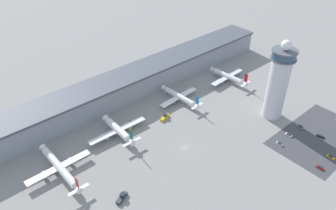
{
  "coord_description": "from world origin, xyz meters",
  "views": [
    {
      "loc": [
        -103.93,
        -103.88,
        133.84
      ],
      "look_at": [
        11.63,
        28.84,
        10.61
      ],
      "focal_mm": 35.0,
      "sensor_mm": 36.0,
      "label": 1
    }
  ],
  "objects_px": {
    "airplane_gate_alpha": "(59,167)",
    "airplane_gate_delta": "(228,77)",
    "control_tower": "(278,82)",
    "car_blue_compact": "(331,157)",
    "service_truck_baggage": "(131,125)",
    "service_truck_fuel": "(165,117)",
    "service_truck_catering": "(122,197)",
    "car_red_hatchback": "(320,136)",
    "car_green_van": "(320,168)",
    "car_yellow_taxi": "(279,144)",
    "car_maroon_suv": "(300,127)",
    "airplane_gate_bravo": "(118,130)",
    "car_navy_sedan": "(289,135)",
    "airplane_gate_charlie": "(180,97)"
  },
  "relations": [
    {
      "from": "control_tower",
      "to": "car_blue_compact",
      "type": "relative_size",
      "value": 11.9
    },
    {
      "from": "airplane_gate_bravo",
      "to": "airplane_gate_delta",
      "type": "xyz_separation_m",
      "value": [
        102.91,
        -1.42,
        -0.18
      ]
    },
    {
      "from": "airplane_gate_charlie",
      "to": "car_green_van",
      "type": "relative_size",
      "value": 7.79
    },
    {
      "from": "service_truck_catering",
      "to": "car_green_van",
      "type": "bearing_deg",
      "value": -29.98
    },
    {
      "from": "car_maroon_suv",
      "to": "car_blue_compact",
      "type": "bearing_deg",
      "value": -114.17
    },
    {
      "from": "airplane_gate_charlie",
      "to": "car_green_van",
      "type": "bearing_deg",
      "value": -82.02
    },
    {
      "from": "car_yellow_taxi",
      "to": "car_maroon_suv",
      "type": "bearing_deg",
      "value": 1.11
    },
    {
      "from": "airplane_gate_bravo",
      "to": "service_truck_baggage",
      "type": "distance_m",
      "value": 12.06
    },
    {
      "from": "airplane_gate_alpha",
      "to": "service_truck_fuel",
      "type": "distance_m",
      "value": 75.47
    },
    {
      "from": "control_tower",
      "to": "airplane_gate_charlie",
      "type": "distance_m",
      "value": 67.87
    },
    {
      "from": "service_truck_baggage",
      "to": "car_yellow_taxi",
      "type": "xyz_separation_m",
      "value": [
        57.53,
        -74.3,
        -0.41
      ]
    },
    {
      "from": "control_tower",
      "to": "service_truck_baggage",
      "type": "relative_size",
      "value": 6.66
    },
    {
      "from": "airplane_gate_delta",
      "to": "car_blue_compact",
      "type": "distance_m",
      "value": 98.57
    },
    {
      "from": "service_truck_baggage",
      "to": "airplane_gate_alpha",
      "type": "bearing_deg",
      "value": -170.73
    },
    {
      "from": "service_truck_fuel",
      "to": "car_blue_compact",
      "type": "relative_size",
      "value": 1.86
    },
    {
      "from": "control_tower",
      "to": "car_maroon_suv",
      "type": "relative_size",
      "value": 11.46
    },
    {
      "from": "car_red_hatchback",
      "to": "car_maroon_suv",
      "type": "distance_m",
      "value": 13.35
    },
    {
      "from": "airplane_gate_delta",
      "to": "car_blue_compact",
      "type": "height_order",
      "value": "airplane_gate_delta"
    },
    {
      "from": "car_green_van",
      "to": "control_tower",
      "type": "bearing_deg",
      "value": 65.32
    },
    {
      "from": "airplane_gate_delta",
      "to": "service_truck_fuel",
      "type": "height_order",
      "value": "airplane_gate_delta"
    },
    {
      "from": "airplane_gate_alpha",
      "to": "car_blue_compact",
      "type": "xyz_separation_m",
      "value": [
        123.45,
        -91.61,
        -3.81
      ]
    },
    {
      "from": "service_truck_baggage",
      "to": "car_red_hatchback",
      "type": "bearing_deg",
      "value": -46.37
    },
    {
      "from": "control_tower",
      "to": "airplane_gate_charlie",
      "type": "height_order",
      "value": "control_tower"
    },
    {
      "from": "service_truck_fuel",
      "to": "car_green_van",
      "type": "distance_m",
      "value": 98.38
    },
    {
      "from": "service_truck_catering",
      "to": "service_truck_baggage",
      "type": "bearing_deg",
      "value": 50.07
    },
    {
      "from": "airplane_gate_bravo",
      "to": "car_navy_sedan",
      "type": "xyz_separation_m",
      "value": [
        80.56,
        -70.63,
        -3.59
      ]
    },
    {
      "from": "service_truck_fuel",
      "to": "car_red_hatchback",
      "type": "bearing_deg",
      "value": -52.14
    },
    {
      "from": "car_blue_compact",
      "to": "car_yellow_taxi",
      "type": "height_order",
      "value": "car_yellow_taxi"
    },
    {
      "from": "service_truck_catering",
      "to": "car_navy_sedan",
      "type": "bearing_deg",
      "value": -14.61
    },
    {
      "from": "airplane_gate_alpha",
      "to": "car_blue_compact",
      "type": "relative_size",
      "value": 9.45
    },
    {
      "from": "service_truck_catering",
      "to": "car_green_van",
      "type": "relative_size",
      "value": 1.78
    },
    {
      "from": "car_red_hatchback",
      "to": "car_green_van",
      "type": "xyz_separation_m",
      "value": [
        -25.69,
        -13.32,
        0.05
      ]
    },
    {
      "from": "airplane_gate_alpha",
      "to": "service_truck_baggage",
      "type": "bearing_deg",
      "value": 9.27
    },
    {
      "from": "airplane_gate_charlie",
      "to": "car_green_van",
      "type": "height_order",
      "value": "airplane_gate_charlie"
    },
    {
      "from": "control_tower",
      "to": "service_truck_fuel",
      "type": "xyz_separation_m",
      "value": [
        -56.94,
        44.79,
        -24.94
      ]
    },
    {
      "from": "airplane_gate_delta",
      "to": "airplane_gate_bravo",
      "type": "bearing_deg",
      "value": 179.21
    },
    {
      "from": "airplane_gate_delta",
      "to": "service_truck_baggage",
      "type": "distance_m",
      "value": 91.76
    },
    {
      "from": "airplane_gate_alpha",
      "to": "service_truck_catering",
      "type": "height_order",
      "value": "airplane_gate_alpha"
    },
    {
      "from": "airplane_gate_delta",
      "to": "car_red_hatchback",
      "type": "relative_size",
      "value": 7.32
    },
    {
      "from": "service_truck_catering",
      "to": "car_maroon_suv",
      "type": "xyz_separation_m",
      "value": [
        120.01,
        -28.4,
        -0.56
      ]
    },
    {
      "from": "airplane_gate_alpha",
      "to": "car_navy_sedan",
      "type": "distance_m",
      "value": 138.7
    },
    {
      "from": "service_truck_catering",
      "to": "car_yellow_taxi",
      "type": "bearing_deg",
      "value": -16.81
    },
    {
      "from": "control_tower",
      "to": "airplane_gate_delta",
      "type": "height_order",
      "value": "control_tower"
    },
    {
      "from": "control_tower",
      "to": "airplane_gate_delta",
      "type": "distance_m",
      "value": 55.4
    },
    {
      "from": "airplane_gate_alpha",
      "to": "airplane_gate_delta",
      "type": "xyz_separation_m",
      "value": [
        144.97,
        4.51,
        -0.35
      ]
    },
    {
      "from": "control_tower",
      "to": "car_navy_sedan",
      "type": "height_order",
      "value": "control_tower"
    },
    {
      "from": "control_tower",
      "to": "car_yellow_taxi",
      "type": "distance_m",
      "value": 39.3
    },
    {
      "from": "service_truck_catering",
      "to": "airplane_gate_alpha",
      "type": "bearing_deg",
      "value": 112.65
    },
    {
      "from": "car_yellow_taxi",
      "to": "car_navy_sedan",
      "type": "bearing_deg",
      "value": 4.37
    },
    {
      "from": "service_truck_fuel",
      "to": "airplane_gate_delta",
      "type": "bearing_deg",
      "value": 3.66
    }
  ]
}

